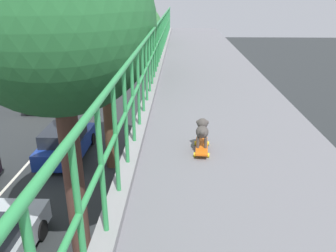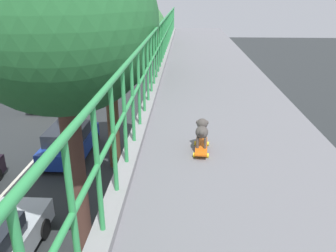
% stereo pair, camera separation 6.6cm
% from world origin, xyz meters
% --- Properties ---
extents(overpass_deck, '(2.77, 34.71, 0.49)m').
position_xyz_m(overpass_deck, '(1.08, -0.00, 5.33)').
color(overpass_deck, slate).
rests_on(overpass_deck, bridge_pier).
extents(green_railing, '(0.20, 32.97, 1.23)m').
position_xyz_m(green_railing, '(-0.25, 0.00, 5.87)').
color(green_railing, gray).
rests_on(green_railing, overpass_deck).
extents(car_blue_fifth, '(1.98, 4.19, 1.58)m').
position_xyz_m(car_blue_fifth, '(-5.15, 11.23, 0.77)').
color(car_blue_fifth, navy).
rests_on(car_blue_fifth, ground).
extents(city_bus, '(2.67, 11.12, 3.29)m').
position_xyz_m(city_bus, '(-8.76, 22.33, 1.86)').
color(city_bus, beige).
rests_on(city_bus, ground).
extents(roadside_tree_mid, '(4.85, 4.85, 9.12)m').
position_xyz_m(roadside_tree_mid, '(-2.64, 4.77, 6.79)').
color(roadside_tree_mid, brown).
rests_on(roadside_tree_mid, ground).
extents(roadside_tree_far, '(4.80, 4.80, 7.76)m').
position_xyz_m(roadside_tree_far, '(-2.74, 10.35, 6.02)').
color(roadside_tree_far, '#513723').
rests_on(roadside_tree_far, ground).
extents(toy_skateboard, '(0.22, 0.56, 0.08)m').
position_xyz_m(toy_skateboard, '(0.65, 0.53, 5.64)').
color(toy_skateboard, orange).
rests_on(toy_skateboard, overpass_deck).
extents(small_dog, '(0.18, 0.37, 0.33)m').
position_xyz_m(small_dog, '(0.65, 0.58, 5.86)').
color(small_dog, '#49433F').
rests_on(small_dog, toy_skateboard).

